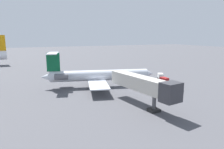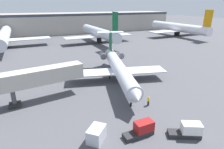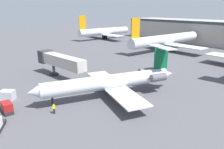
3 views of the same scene
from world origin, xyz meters
name	(u,v)px [view 3 (image 3 of 3)]	position (x,y,z in m)	size (l,w,h in m)	color
ground_plane	(103,98)	(0.00, 0.00, -0.05)	(400.00, 400.00, 0.10)	#4C4C51
regional_jet	(113,81)	(0.73, 1.90, 3.13)	(21.29, 28.94, 9.07)	silver
jet_bridge	(58,60)	(-17.16, -1.08, 4.30)	(16.84, 5.25, 5.98)	#B7B2A8
ground_crew_marshaller	(54,109)	(0.54, -10.11, 0.86)	(0.40, 0.47, 1.69)	black
baggage_tug_lead	(7,108)	(-4.58, -16.08, 0.84)	(4.03, 1.47, 1.90)	#262628
cargo_container_uld	(7,95)	(-10.14, -14.69, 0.89)	(2.97, 3.00, 1.78)	silver
parked_airliner_west_end	(104,32)	(-67.27, 48.99, 4.20)	(27.22, 32.36, 13.19)	silver
parked_airliner_west_mid	(166,40)	(-24.37, 48.98, 4.31)	(33.38, 39.68, 13.42)	silver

